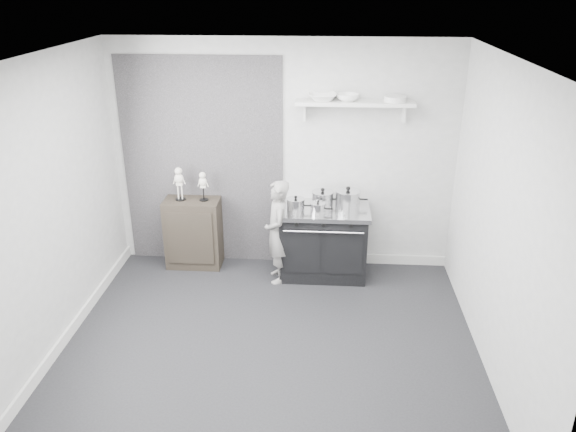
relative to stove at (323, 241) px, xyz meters
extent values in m
plane|color=black|center=(-0.50, -1.48, -0.42)|extent=(4.00, 4.00, 0.00)
cube|color=#ABABA8|center=(-0.50, 0.32, 0.93)|extent=(4.00, 0.02, 2.70)
cube|color=#ABABA8|center=(-0.50, -3.28, 0.93)|extent=(4.00, 0.02, 2.70)
cube|color=#ABABA8|center=(-2.50, -1.48, 0.93)|extent=(0.02, 3.60, 2.70)
cube|color=#ABABA8|center=(1.50, -1.48, 0.93)|extent=(0.02, 3.60, 2.70)
cube|color=silver|center=(-0.50, -1.48, 2.28)|extent=(4.00, 3.60, 0.02)
cube|color=black|center=(-1.45, 0.31, 0.83)|extent=(1.90, 0.02, 2.50)
cube|color=silver|center=(0.50, 0.30, -0.36)|extent=(2.00, 0.03, 0.12)
cube|color=silver|center=(-2.48, -1.48, -0.36)|extent=(0.03, 3.60, 0.12)
cube|color=silver|center=(0.30, 0.19, 1.60)|extent=(1.30, 0.26, 0.04)
cube|color=silver|center=(-0.25, 0.26, 1.48)|extent=(0.03, 0.12, 0.20)
cube|color=silver|center=(0.85, 0.26, 1.48)|extent=(0.03, 0.12, 0.20)
cube|color=black|center=(0.00, 0.00, -0.03)|extent=(0.99, 0.59, 0.79)
cube|color=silver|center=(0.00, 0.00, 0.39)|extent=(1.05, 0.63, 0.05)
cube|color=black|center=(-0.24, -0.29, -0.01)|extent=(0.42, 0.02, 0.51)
cube|color=black|center=(0.24, -0.29, -0.01)|extent=(0.42, 0.02, 0.51)
cylinder|color=silver|center=(0.00, -0.32, 0.27)|extent=(0.89, 0.02, 0.02)
cylinder|color=black|center=(-0.30, -0.31, 0.35)|extent=(0.04, 0.03, 0.04)
cylinder|color=black|center=(0.00, -0.31, 0.35)|extent=(0.04, 0.03, 0.04)
cylinder|color=black|center=(0.30, -0.31, 0.35)|extent=(0.04, 0.03, 0.04)
cube|color=black|center=(-1.57, 0.13, 0.00)|extent=(0.66, 0.38, 0.85)
imported|color=gray|center=(-0.52, -0.18, 0.19)|extent=(0.37, 0.49, 1.22)
cylinder|color=silver|center=(-0.32, -0.08, 0.48)|extent=(0.20, 0.20, 0.13)
cylinder|color=silver|center=(-0.32, -0.08, 0.56)|extent=(0.20, 0.20, 0.01)
sphere|color=black|center=(-0.32, -0.08, 0.58)|extent=(0.04, 0.04, 0.04)
cylinder|color=black|center=(-0.18, -0.08, 0.48)|extent=(0.10, 0.02, 0.02)
cylinder|color=silver|center=(-0.02, 0.11, 0.49)|extent=(0.25, 0.25, 0.15)
cylinder|color=silver|center=(-0.02, 0.11, 0.58)|extent=(0.26, 0.26, 0.02)
sphere|color=black|center=(-0.02, 0.11, 0.61)|extent=(0.04, 0.04, 0.04)
cylinder|color=black|center=(0.14, 0.11, 0.49)|extent=(0.10, 0.02, 0.02)
cylinder|color=silver|center=(0.27, 0.10, 0.51)|extent=(0.28, 0.28, 0.18)
cylinder|color=silver|center=(0.27, 0.10, 0.60)|extent=(0.29, 0.29, 0.02)
sphere|color=black|center=(0.27, 0.10, 0.63)|extent=(0.05, 0.05, 0.05)
cylinder|color=black|center=(0.45, 0.10, 0.51)|extent=(0.10, 0.02, 0.02)
cylinder|color=silver|center=(-0.07, -0.14, 0.47)|extent=(0.17, 0.17, 0.11)
cylinder|color=silver|center=(-0.07, -0.14, 0.54)|extent=(0.17, 0.17, 0.01)
sphere|color=black|center=(-0.07, -0.14, 0.56)|extent=(0.03, 0.03, 0.03)
cylinder|color=black|center=(0.05, -0.14, 0.47)|extent=(0.10, 0.02, 0.02)
imported|color=white|center=(-0.05, 0.19, 1.65)|extent=(0.31, 0.31, 0.08)
imported|color=white|center=(0.22, 0.19, 1.65)|extent=(0.24, 0.24, 0.08)
cylinder|color=silver|center=(0.73, 0.19, 1.65)|extent=(0.24, 0.24, 0.06)
camera|label=1|loc=(-0.01, -5.95, 2.87)|focal=35.00mm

